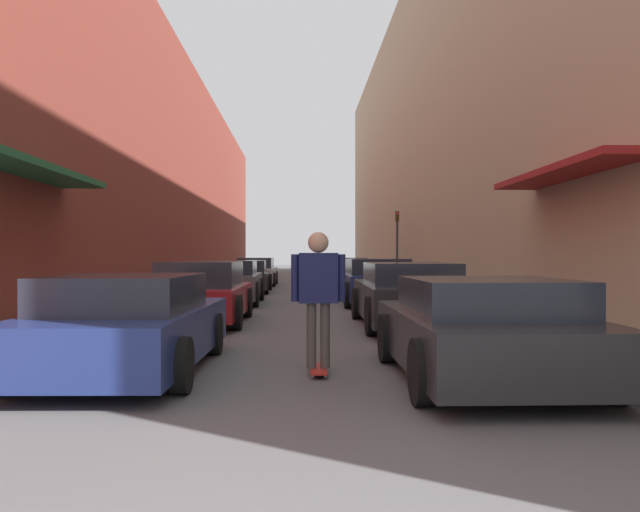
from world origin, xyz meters
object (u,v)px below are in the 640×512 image
object	(u,v)px
parked_car_left_0	(129,325)
parked_car_left_3	(244,277)
parked_car_right_2	(376,282)
parked_car_right_3	(360,277)
parked_car_left_4	(256,272)
parked_car_right_0	(484,330)
traffic_light	(397,239)
parked_car_left_2	(230,282)
skateboarder	(318,287)
parked_car_left_1	(202,294)
parked_car_right_4	(349,272)
parked_car_right_1	(408,295)

from	to	relation	value
parked_car_left_0	parked_car_left_3	xyz separation A→B (m)	(-0.05, 16.25, 0.02)
parked_car_right_2	parked_car_right_3	xyz separation A→B (m)	(0.07, 5.47, -0.04)
parked_car_left_0	parked_car_left_3	size ratio (longest dim) A/B	0.97
parked_car_left_3	parked_car_left_4	distance (m)	5.20
parked_car_right_0	traffic_light	bearing A→B (deg)	83.91
parked_car_left_2	parked_car_right_2	size ratio (longest dim) A/B	0.93
parked_car_right_2	skateboarder	size ratio (longest dim) A/B	2.55
parked_car_left_1	parked_car_left_3	world-z (taller)	parked_car_left_1
parked_car_right_4	traffic_light	world-z (taller)	traffic_light
parked_car_left_2	parked_car_right_2	bearing A→B (deg)	-5.52
parked_car_right_2	parked_car_right_4	xyz separation A→B (m)	(0.06, 10.87, -0.02)
parked_car_left_3	parked_car_right_1	size ratio (longest dim) A/B	0.91
parked_car_right_2	skateboarder	bearing A→B (deg)	-100.69
parked_car_left_4	parked_car_right_3	size ratio (longest dim) A/B	0.99
parked_car_left_4	parked_car_right_4	world-z (taller)	parked_car_right_4
parked_car_left_3	parked_car_right_4	bearing A→B (deg)	47.98
parked_car_right_3	parked_car_right_4	size ratio (longest dim) A/B	0.97
parked_car_right_1	traffic_light	world-z (taller)	traffic_light
parked_car_left_0	parked_car_left_1	size ratio (longest dim) A/B	1.03
parked_car_left_4	parked_car_right_1	distance (m)	17.22
parked_car_right_2	traffic_light	size ratio (longest dim) A/B	1.37
parked_car_left_2	parked_car_right_4	world-z (taller)	parked_car_right_4
parked_car_right_3	parked_car_left_4	bearing A→B (deg)	127.25
parked_car_right_2	skateboarder	xyz separation A→B (m)	(-1.98, -10.47, 0.41)
parked_car_right_1	parked_car_right_0	bearing A→B (deg)	-90.64
parked_car_left_0	parked_car_left_3	distance (m)	16.25
parked_car_right_0	parked_car_left_2	bearing A→B (deg)	110.32
traffic_light	parked_car_left_2	bearing A→B (deg)	-125.88
parked_car_left_0	parked_car_right_0	bearing A→B (deg)	-8.62
parked_car_right_4	parked_car_right_1	bearing A→B (deg)	-90.27
parked_car_right_0	skateboarder	bearing A→B (deg)	166.18
parked_car_right_4	parked_car_left_3	bearing A→B (deg)	-132.02
parked_car_right_2	parked_car_right_0	bearing A→B (deg)	-90.41
parked_car_right_2	parked_car_right_4	bearing A→B (deg)	89.68
skateboarder	traffic_light	world-z (taller)	traffic_light
skateboarder	parked_car_right_3	bearing A→B (deg)	82.70
parked_car_left_0	parked_car_right_4	distance (m)	21.61
parked_car_left_4	parked_car_left_1	bearing A→B (deg)	-90.04
parked_car_left_2	parked_car_left_4	xyz separation A→B (m)	(0.03, 10.74, -0.01)
parked_car_right_0	traffic_light	world-z (taller)	traffic_light
parked_car_left_0	parked_car_left_4	bearing A→B (deg)	89.83
parked_car_left_3	traffic_light	bearing A→B (deg)	26.71
parked_car_right_0	parked_car_right_2	xyz separation A→B (m)	(0.08, 10.94, 0.07)
parked_car_right_2	skateboarder	world-z (taller)	skateboarder
parked_car_left_4	parked_car_right_0	size ratio (longest dim) A/B	1.16
parked_car_left_1	parked_car_right_0	bearing A→B (deg)	-55.57
parked_car_right_0	parked_car_right_3	distance (m)	16.41
parked_car_left_1	parked_car_right_1	distance (m)	4.31
parked_car_left_1	parked_car_right_0	distance (m)	7.40
parked_car_left_1	parked_car_right_2	size ratio (longest dim) A/B	0.91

